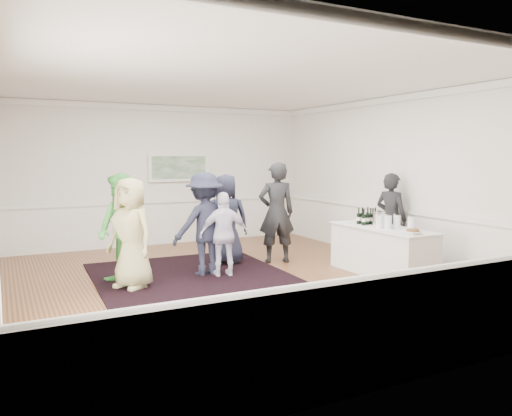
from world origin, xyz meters
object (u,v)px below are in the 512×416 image
bartender (391,219)px  guest_tan (131,233)px  guest_lilac (224,234)px  ice_bucket (378,219)px  serving_table (382,251)px  nut_bowl (413,232)px  guest_dark_b (276,213)px  guest_green (122,230)px  guest_navy (226,219)px  guest_dark_a (205,224)px

bartender → guest_tan: bearing=68.5°
guest_lilac → ice_bucket: size_ratio=5.55×
ice_bucket → guest_lilac: bearing=159.5°
guest_tan → ice_bucket: (4.11, -0.90, 0.08)m
serving_table → nut_bowl: (-0.10, -0.80, 0.45)m
guest_dark_b → nut_bowl: 2.71m
serving_table → guest_green: 4.37m
guest_dark_b → guest_navy: bearing=-5.3°
nut_bowl → guest_tan: bearing=154.6°
guest_lilac → bartender: bearing=-178.2°
guest_green → nut_bowl: bearing=39.5°
ice_bucket → nut_bowl: 1.00m
guest_dark_a → serving_table: bearing=146.1°
serving_table → bartender: (0.71, 0.58, 0.45)m
guest_dark_b → guest_navy: (-0.91, 0.32, -0.11)m
serving_table → guest_navy: bearing=135.2°
nut_bowl → guest_navy: bearing=124.5°
guest_lilac → guest_tan: bearing=13.1°
serving_table → guest_tan: 4.23m
bartender → guest_dark_b: (-1.84, 1.13, 0.10)m
guest_green → serving_table: bearing=49.6°
guest_lilac → nut_bowl: (2.38, -1.93, 0.14)m
guest_tan → guest_navy: 2.23m
guest_lilac → serving_table: bearing=167.1°
serving_table → nut_bowl: bearing=-97.0°
guest_tan → guest_dark_b: guest_dark_b is taller
ice_bucket → guest_dark_b: bearing=127.9°
guest_tan → guest_green: bearing=171.1°
guest_navy → ice_bucket: size_ratio=6.58×
serving_table → bartender: bartender is taller
guest_dark_b → guest_navy: size_ratio=1.13×
guest_green → guest_dark_b: bearing=74.6°
ice_bucket → guest_green: bearing=165.1°
guest_dark_a → nut_bowl: guest_dark_a is taller
guest_navy → guest_green: bearing=38.5°
guest_dark_b → guest_navy: guest_dark_b is taller
bartender → guest_dark_a: (-3.44, 0.80, 0.02)m
guest_dark_b → guest_lilac: bearing=37.7°
guest_tan → guest_dark_a: 1.36m
guest_lilac → guest_dark_b: size_ratio=0.75×
guest_green → guest_tan: bearing=-1.1°
bartender → ice_bucket: bearing=105.7°
guest_tan → nut_bowl: bearing=33.7°
serving_table → guest_lilac: (-2.48, 1.13, 0.30)m
guest_green → ice_bucket: guest_green is taller
serving_table → guest_dark_b: bearing=123.6°
guest_green → guest_lilac: size_ratio=1.23×
guest_green → guest_dark_a: bearing=70.2°
serving_table → guest_tan: (-4.06, 1.08, 0.44)m
guest_green → bartender: bearing=58.5°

